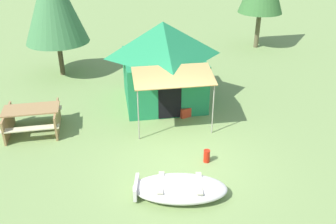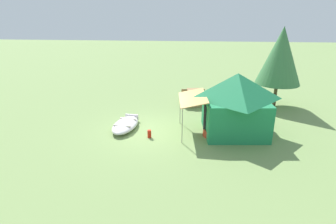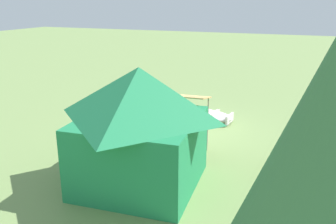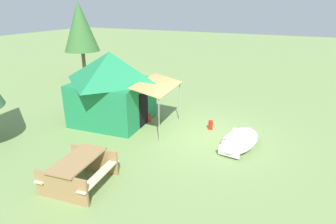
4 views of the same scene
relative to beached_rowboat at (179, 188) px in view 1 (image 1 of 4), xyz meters
name	(u,v)px [view 1 (image 1 of 4)]	position (x,y,z in m)	size (l,w,h in m)	color
ground_plane	(180,160)	(0.20, 1.46, -0.22)	(80.00, 80.00, 0.00)	#769152
beached_rowboat	(179,188)	(0.00, 0.00, 0.00)	(2.38, 1.35, 0.41)	silver
canvas_cabin_tent	(163,62)	(0.00, 5.29, 1.29)	(3.14, 4.34, 2.91)	#1F804C
picnic_table	(32,117)	(-4.19, 3.43, 0.28)	(1.83, 1.69, 0.80)	#9A7549
cooler_box	(186,111)	(0.69, 4.10, -0.05)	(0.55, 0.38, 0.33)	red
fuel_can	(207,156)	(0.90, 1.33, -0.03)	(0.17, 0.17, 0.36)	red
pine_tree_back_left	(53,1)	(-4.12, 8.29, 2.86)	(2.56, 2.56, 4.73)	#4B3D29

